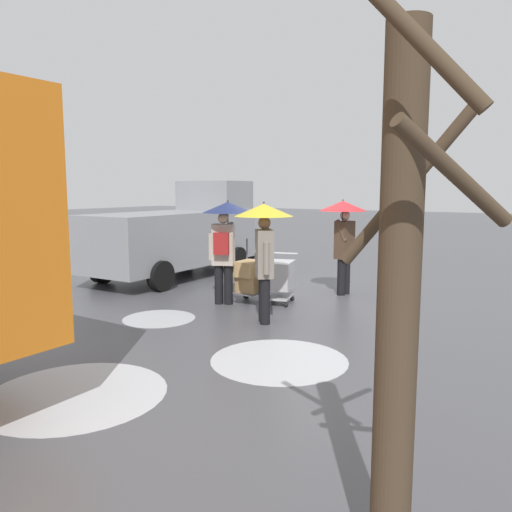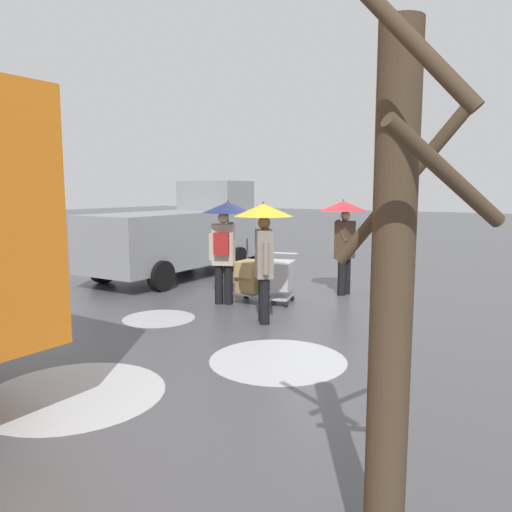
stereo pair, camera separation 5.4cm
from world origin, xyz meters
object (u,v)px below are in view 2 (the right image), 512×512
Objects in this scene: hand_dolly_boxes at (249,277)px; pedestrian_white_side at (264,234)px; pedestrian_pink_side at (344,225)px; pedestrian_black_side at (226,228)px; cargo_van_parked_right at (180,233)px; bare_tree_near at (393,302)px; shopping_cart_vendor at (280,276)px.

pedestrian_white_side is (-1.05, 1.17, 1.04)m from hand_dolly_boxes.
hand_dolly_boxes is 0.61× the size of pedestrian_pink_side.
pedestrian_white_side is at bearing 150.06° from pedestrian_black_side.
pedestrian_white_side is (0.32, 2.92, 0.00)m from pedestrian_pink_side.
pedestrian_black_side and pedestrian_white_side have the same top height.
cargo_van_parked_right reaches higher than pedestrian_black_side.
bare_tree_near is at bearing 113.74° from pedestrian_pink_side.
pedestrian_pink_side is (-4.75, 0.04, 0.41)m from cargo_van_parked_right.
hand_dolly_boxes reaches higher than shopping_cart_vendor.
shopping_cart_vendor is 0.47× the size of pedestrian_pink_side.
pedestrian_white_side reaches higher than hand_dolly_boxes.
pedestrian_black_side is 1.58m from pedestrian_white_side.
cargo_van_parked_right is 4.76m from pedestrian_pink_side.
bare_tree_near is at bearing 136.43° from cargo_van_parked_right.
bare_tree_near is at bearing 127.84° from pedestrian_white_side.
pedestrian_white_side reaches higher than shopping_cart_vendor.
cargo_van_parked_right is 2.49× the size of pedestrian_pink_side.
cargo_van_parked_right reaches higher than hand_dolly_boxes.
cargo_van_parked_right is at bearing -35.45° from pedestrian_black_side.
cargo_van_parked_right is at bearing -43.57° from bare_tree_near.
pedestrian_white_side is at bearing -52.16° from bare_tree_near.
pedestrian_white_side is at bearing 146.19° from cargo_van_parked_right.
bare_tree_near reaches higher than shopping_cart_vendor.
cargo_van_parked_right is 11.23m from bare_tree_near.
pedestrian_black_side is at bearing 49.88° from hand_dolly_boxes.
pedestrian_white_side is at bearing 131.91° from hand_dolly_boxes.
pedestrian_pink_side is at bearing -128.54° from pedestrian_black_side.
bare_tree_near reaches higher than cargo_van_parked_right.
cargo_van_parked_right is at bearing -0.51° from pedestrian_pink_side.
bare_tree_near is (-5.08, 5.56, 0.16)m from pedestrian_black_side.
pedestrian_pink_side is at bearing -118.18° from shopping_cart_vendor.
hand_dolly_boxes is 0.61× the size of pedestrian_black_side.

